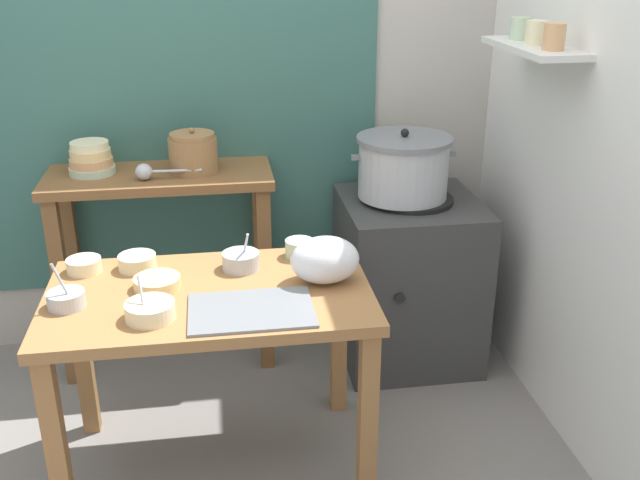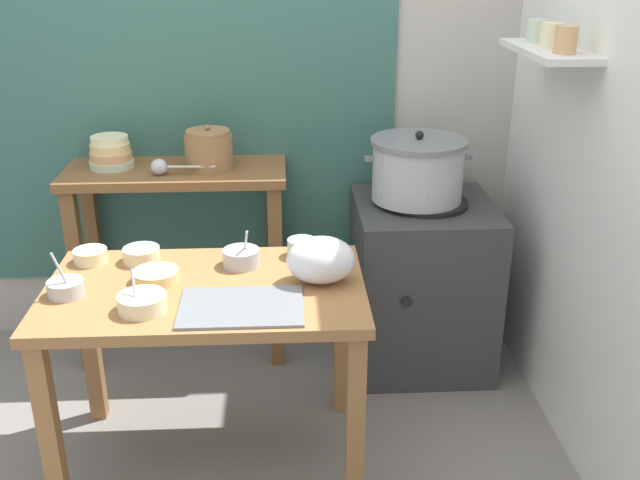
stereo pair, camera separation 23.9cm
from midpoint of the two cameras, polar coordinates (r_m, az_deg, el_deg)
The scene contains 19 objects.
ground_plane at distance 2.88m, azimuth -10.52°, elevation -17.24°, with size 9.00×9.00×0.00m, color gray.
wall_back at distance 3.36m, azimuth -10.30°, elevation 13.30°, with size 4.40×0.12×2.60m.
wall_right at distance 2.76m, azimuth 18.27°, elevation 10.56°, with size 0.30×3.20×2.60m.
prep_table at distance 2.56m, azimuth -11.25°, elevation -6.22°, with size 1.10×0.66×0.72m.
back_shelf_table at distance 3.27m, azimuth -14.29°, elevation 1.39°, with size 0.96×0.40×0.90m.
stove_block at distance 3.33m, azimuth 4.88°, elevation -3.09°, with size 0.60×0.61×0.78m.
steamer_pot at distance 3.15m, azimuth 4.41°, elevation 5.74°, with size 0.46×0.41×0.30m.
clay_pot at distance 3.17m, azimuth -12.09°, elevation 6.68°, with size 0.21×0.21×0.19m.
bowl_stack_enamel at distance 3.26m, azimuth -19.57°, elevation 5.99°, with size 0.19×0.19×0.14m.
ladle at distance 3.11m, azimuth -15.63°, elevation 5.15°, with size 0.27×0.07×0.07m.
serving_tray at distance 2.35m, azimuth -8.34°, elevation -5.54°, with size 0.40×0.28×0.01m, color slate.
plastic_bag at distance 2.49m, azimuth -2.36°, elevation -1.63°, with size 0.24×0.18×0.17m, color white.
prep_bowl_0 at distance 2.64m, azimuth -8.82°, elevation -1.61°, with size 0.13×0.13×0.15m.
prep_bowl_1 at distance 2.56m, azimuth -15.31°, elevation -3.29°, with size 0.16×0.16×0.04m.
prep_bowl_2 at distance 2.37m, azimuth -16.07°, elevation -5.37°, with size 0.16×0.16×0.14m.
prep_bowl_3 at distance 2.72m, azimuth -16.62°, elevation -1.67°, with size 0.13×0.13×0.05m.
prep_bowl_4 at distance 2.71m, azimuth -4.15°, elevation -0.66°, with size 0.11×0.11×0.07m.
prep_bowl_5 at distance 2.76m, azimuth -20.43°, elevation -1.88°, with size 0.12×0.12×0.05m.
prep_bowl_6 at distance 2.53m, azimuth -21.92°, elevation -4.36°, with size 0.12×0.12×0.16m.
Camera 1 is at (0.05, -2.21, 1.82)m, focal length 40.76 mm.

